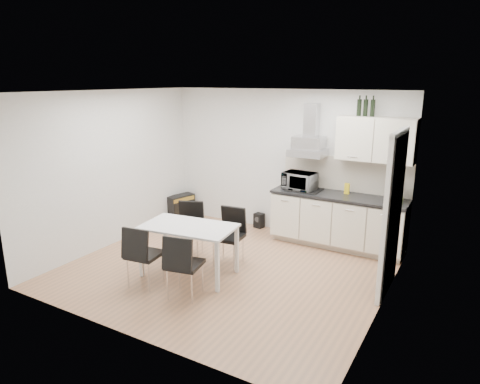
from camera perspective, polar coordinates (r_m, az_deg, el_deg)
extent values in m
plane|color=tan|center=(6.53, -1.86, -10.23)|extent=(4.50, 4.50, 0.00)
cube|color=silver|center=(7.82, 5.79, 3.97)|extent=(4.50, 0.10, 2.60)
cube|color=silver|center=(4.59, -15.27, -4.35)|extent=(4.50, 0.10, 2.60)
cube|color=silver|center=(7.50, -16.76, 2.93)|extent=(0.10, 4.00, 2.60)
cube|color=silver|center=(5.30, 19.20, -2.06)|extent=(0.10, 4.00, 2.60)
plane|color=white|center=(5.92, -2.07, 13.22)|extent=(4.50, 4.50, 0.00)
cube|color=white|center=(5.90, 19.66, -2.96)|extent=(0.08, 1.04, 2.10)
cube|color=beige|center=(7.55, 12.76, -6.63)|extent=(2.16, 0.52, 0.10)
cube|color=beige|center=(7.37, 12.85, -3.62)|extent=(2.20, 0.60, 0.76)
cube|color=black|center=(7.24, 13.02, -0.48)|extent=(2.22, 0.64, 0.04)
cube|color=beige|center=(7.45, 13.84, 2.34)|extent=(2.20, 0.02, 0.58)
cube|color=beige|center=(7.06, 17.69, 6.69)|extent=(1.20, 0.35, 0.70)
cube|color=silver|center=(7.36, 9.08, 5.93)|extent=(0.60, 0.46, 0.30)
cube|color=silver|center=(7.40, 9.54, 9.48)|extent=(0.22, 0.20, 0.55)
imported|color=silver|center=(7.40, 7.95, 1.72)|extent=(0.57, 0.35, 0.37)
cube|color=yellow|center=(7.29, 14.07, 0.45)|extent=(0.08, 0.04, 0.18)
cylinder|color=brown|center=(6.99, 20.25, -0.96)|extent=(0.04, 0.04, 0.11)
cylinder|color=#4C6626|center=(6.98, 20.73, -1.02)|extent=(0.04, 0.04, 0.11)
cylinder|color=black|center=(7.08, 15.61, 11.02)|extent=(0.07, 0.07, 0.32)
cylinder|color=black|center=(7.06, 16.41, 10.96)|extent=(0.07, 0.07, 0.32)
cylinder|color=black|center=(7.03, 17.30, 10.88)|extent=(0.07, 0.07, 0.32)
cube|color=white|center=(6.13, -6.88, -4.61)|extent=(1.39, 0.90, 0.03)
cube|color=white|center=(6.33, -13.07, -7.92)|extent=(0.06, 0.06, 0.72)
cube|color=white|center=(5.74, -3.05, -9.96)|extent=(0.06, 0.06, 0.72)
cube|color=white|center=(6.82, -9.88, -6.04)|extent=(0.06, 0.06, 0.72)
cube|color=white|center=(6.28, -0.44, -7.68)|extent=(0.06, 0.06, 0.72)
cube|color=black|center=(8.85, -7.91, -1.90)|extent=(0.38, 0.61, 0.48)
cube|color=gold|center=(8.73, -7.30, -0.95)|extent=(0.14, 0.50, 0.08)
cube|color=black|center=(8.21, 2.55, -3.81)|extent=(0.19, 0.18, 0.28)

